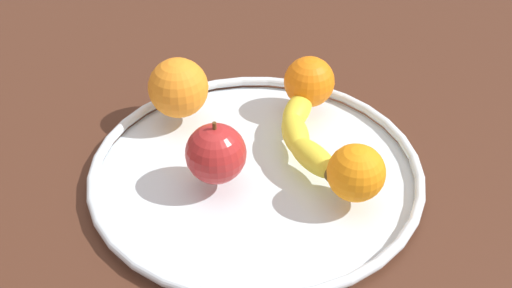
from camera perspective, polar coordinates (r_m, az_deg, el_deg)
The scene contains 7 objects.
ground_plane at distance 76.40cm, azimuth 0.00°, elevation -4.01°, with size 156.07×156.07×4.00cm, color #48281A.
fruit_bowl at distance 74.47cm, azimuth 0.00°, elevation -2.35°, with size 38.83×38.83×1.80cm.
banana at distance 75.97cm, azimuth 4.22°, elevation 0.85°, with size 17.92×6.70×3.12cm.
apple at distance 70.16cm, azimuth -3.61°, elevation -0.85°, with size 6.82×6.82×7.62cm.
orange_back_left at distance 68.75cm, azimuth 8.93°, elevation -2.56°, with size 6.33×6.33×6.33cm, color orange.
orange_front_right at distance 80.53cm, azimuth -6.95°, elevation 5.00°, with size 7.58×7.58×7.58cm, color orange.
orange_center at distance 82.36cm, azimuth 4.77°, elevation 5.56°, with size 6.54×6.54×6.54cm, color orange.
Camera 1 is at (56.25, -5.79, 49.37)cm, focal length 44.81 mm.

